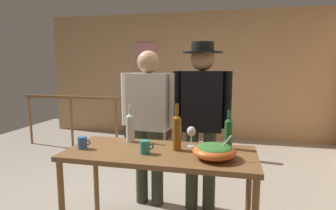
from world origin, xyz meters
TOP-DOWN VIEW (x-y plane):
  - ground_plane at (0.00, 0.00)m, footprint 7.97×7.97m
  - back_wall at (0.00, 2.92)m, footprint 6.13×0.10m
  - framed_picture at (-0.84, 2.86)m, footprint 0.47×0.03m
  - stair_railing at (-0.46, 1.63)m, footprint 3.67×0.10m
  - tv_console at (-0.73, 2.57)m, footprint 0.90×0.40m
  - flat_screen_tv at (-0.73, 2.54)m, footprint 0.55×0.12m
  - serving_table at (0.39, -0.72)m, footprint 1.56×0.65m
  - salad_bowl at (0.83, -0.80)m, footprint 0.33×0.33m
  - wine_glass at (0.62, -0.54)m, footprint 0.08×0.08m
  - wine_bottle_clear at (0.05, -0.50)m, footprint 0.08×0.08m
  - wine_bottle_amber at (0.52, -0.66)m, footprint 0.07×0.07m
  - wine_bottle_green at (0.93, -0.52)m, footprint 0.07×0.07m
  - mug_teal at (0.29, -0.81)m, footprint 0.12×0.08m
  - mug_blue at (-0.27, -0.80)m, footprint 0.11×0.08m
  - person_standing_left at (0.11, -0.10)m, footprint 0.62×0.25m
  - person_standing_right at (0.66, -0.10)m, footprint 0.59×0.39m

SIDE VIEW (x-z plane):
  - ground_plane at x=0.00m, z-range 0.00..0.00m
  - tv_console at x=-0.73m, z-range 0.00..0.54m
  - stair_railing at x=-0.46m, z-range 0.16..1.17m
  - serving_table at x=0.39m, z-range 0.32..1.12m
  - flat_screen_tv at x=-0.73m, z-range 0.58..0.99m
  - mug_blue at x=-0.27m, z-range 0.81..0.91m
  - mug_teal at x=0.29m, z-range 0.81..0.91m
  - salad_bowl at x=0.83m, z-range 0.77..0.96m
  - wine_glass at x=0.62m, z-range 0.84..1.02m
  - wine_bottle_green at x=0.93m, z-range 0.78..1.11m
  - wine_bottle_clear at x=0.05m, z-range 0.77..1.12m
  - wine_bottle_amber at x=0.52m, z-range 0.77..1.16m
  - person_standing_left at x=0.11m, z-range 0.16..1.82m
  - person_standing_right at x=0.66m, z-range 0.18..1.91m
  - back_wall at x=0.00m, z-range 0.00..2.61m
  - framed_picture at x=-0.84m, z-range 1.43..2.01m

